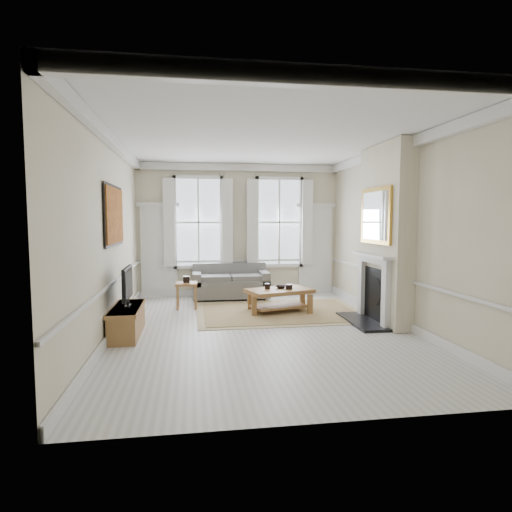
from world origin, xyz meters
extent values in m
plane|color=#B7B5AD|center=(0.00, 0.00, 0.00)|extent=(7.20, 7.20, 0.00)
plane|color=white|center=(0.00, 0.00, 3.40)|extent=(7.20, 7.20, 0.00)
plane|color=beige|center=(0.00, 3.60, 1.70)|extent=(5.20, 0.00, 5.20)
plane|color=beige|center=(-2.60, 0.00, 1.70)|extent=(0.00, 7.20, 7.20)
plane|color=beige|center=(2.60, 0.00, 1.70)|extent=(0.00, 7.20, 7.20)
cube|color=silver|center=(-2.05, 3.56, 1.15)|extent=(0.90, 0.08, 2.30)
cube|color=silver|center=(2.05, 3.56, 1.15)|extent=(0.90, 0.08, 2.30)
cube|color=#B3641E|center=(-2.56, 0.30, 2.05)|extent=(0.05, 1.66, 1.06)
cube|color=beige|center=(2.43, 0.20, 1.70)|extent=(0.35, 1.70, 3.38)
cube|color=black|center=(2.00, 0.20, 0.03)|extent=(0.55, 1.50, 0.05)
cube|color=silver|center=(2.20, -0.35, 0.57)|extent=(0.10, 0.18, 1.15)
cube|color=silver|center=(2.20, 0.75, 0.57)|extent=(0.10, 0.18, 1.15)
cube|color=silver|center=(2.15, 0.20, 1.30)|extent=(0.20, 1.45, 0.06)
cube|color=black|center=(2.25, 0.20, 0.55)|extent=(0.02, 0.92, 1.00)
cube|color=#BB8B33|center=(2.21, 0.20, 2.05)|extent=(0.06, 1.26, 1.06)
cube|color=#595957|center=(-0.28, 3.05, 0.27)|extent=(1.87, 0.91, 0.43)
cube|color=#595957|center=(-0.28, 3.41, 0.65)|extent=(1.87, 0.20, 0.44)
cube|color=#595957|center=(-1.11, 3.05, 0.53)|extent=(0.20, 0.91, 0.30)
cube|color=#595957|center=(0.56, 3.05, 0.53)|extent=(0.20, 0.91, 0.30)
cylinder|color=olive|center=(-1.09, 2.71, 0.04)|extent=(0.06, 0.06, 0.08)
cylinder|color=olive|center=(0.54, 3.39, 0.04)|extent=(0.06, 0.06, 0.08)
cube|color=olive|center=(-1.35, 2.06, 0.55)|extent=(0.48, 0.48, 0.06)
cube|color=olive|center=(-1.54, 1.88, 0.26)|extent=(0.05, 0.05, 0.52)
cube|color=olive|center=(-1.17, 1.88, 0.26)|extent=(0.05, 0.05, 0.52)
cube|color=olive|center=(-1.54, 2.25, 0.26)|extent=(0.05, 0.05, 0.52)
cube|color=olive|center=(-1.17, 2.25, 0.26)|extent=(0.05, 0.05, 0.52)
cube|color=#937B4C|center=(0.61, 1.35, 0.01)|extent=(3.50, 2.60, 0.02)
cube|color=olive|center=(0.61, 1.35, 0.46)|extent=(1.51, 1.14, 0.08)
cube|color=olive|center=(0.04, 1.06, 0.21)|extent=(0.10, 0.10, 0.42)
cube|color=olive|center=(1.18, 1.06, 0.21)|extent=(0.10, 0.10, 0.42)
cube|color=olive|center=(0.04, 1.64, 0.21)|extent=(0.10, 0.10, 0.42)
cube|color=olive|center=(1.18, 1.64, 0.21)|extent=(0.10, 0.10, 0.42)
cylinder|color=black|center=(0.36, 1.40, 0.56)|extent=(0.12, 0.12, 0.12)
cylinder|color=black|center=(0.81, 1.30, 0.55)|extent=(0.15, 0.15, 0.10)
imported|color=black|center=(0.66, 1.45, 0.53)|extent=(0.28, 0.28, 0.06)
cube|color=olive|center=(-2.34, -0.04, 0.25)|extent=(0.45, 1.39, 0.50)
cube|color=black|center=(-2.32, -0.04, 0.51)|extent=(0.08, 0.30, 0.03)
cube|color=black|center=(-2.32, -0.04, 0.90)|extent=(0.05, 0.90, 0.55)
cube|color=black|center=(-2.29, -0.04, 0.90)|extent=(0.01, 0.83, 0.49)
camera|label=1|loc=(-1.23, -7.48, 2.00)|focal=30.00mm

